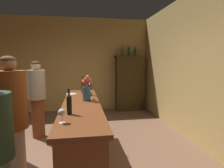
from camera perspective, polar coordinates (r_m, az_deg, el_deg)
name	(u,v)px	position (r m, az deg, el deg)	size (l,w,h in m)	color
floor	(62,160)	(3.37, -15.23, -21.83)	(8.17, 8.17, 0.00)	brown
wall_back	(71,65)	(6.15, -12.62, 5.77)	(5.13, 0.12, 3.00)	tan
wall_right	(209,68)	(3.68, 27.77, 4.43)	(0.12, 6.41, 3.00)	tan
bar_counter	(82,134)	(2.98, -9.27, -15.01)	(0.55, 2.57, 0.99)	brown
display_cabinet	(128,82)	(6.07, 5.06, 0.56)	(0.89, 0.42, 1.80)	#342A10
wine_bottle_chardonnay	(83,85)	(3.70, -9.02, -0.43)	(0.07, 0.07, 0.34)	#4E2C16
wine_bottle_syrah	(90,89)	(3.43, -6.75, -1.40)	(0.06, 0.06, 0.29)	#453120
wine_bottle_pinot	(69,104)	(2.24, -13.12, -5.94)	(0.06, 0.06, 0.31)	black
wine_glass_front	(90,92)	(3.09, -6.78, -2.52)	(0.07, 0.07, 0.16)	white
wine_glass_mid	(62,113)	(1.96, -15.31, -8.64)	(0.08, 0.08, 0.15)	white
flower_arrangement	(86,89)	(2.97, -7.92, -1.53)	(0.16, 0.16, 0.41)	#335672
cheese_plate	(72,94)	(3.61, -12.44, -3.04)	(0.20, 0.20, 0.01)	white
display_bottle_left	(122,51)	(5.99, 3.19, 10.03)	(0.07, 0.07, 0.31)	#25512E
display_bottle_midleft	(129,51)	(6.04, 5.19, 10.13)	(0.07, 0.07, 0.32)	#1A351A
display_bottle_center	(135,52)	(6.10, 7.22, 9.89)	(0.08, 0.08, 0.30)	#163B23
patron_tall	(37,96)	(4.17, -22.19, -3.50)	(0.36, 0.36, 1.62)	brown
patron_in_navy	(12,122)	(2.44, -28.56, -10.42)	(0.35, 0.35, 1.67)	#B7A792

